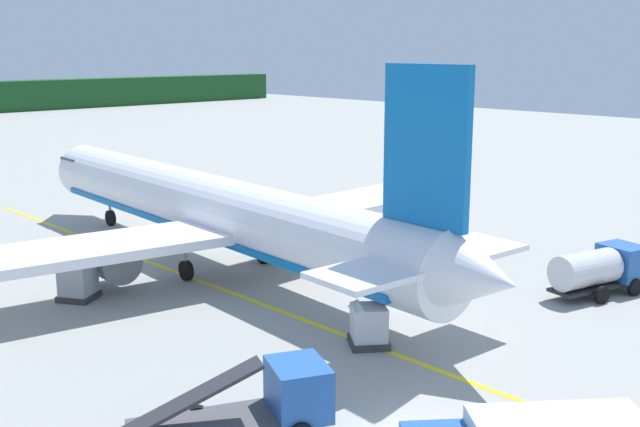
{
  "coord_description": "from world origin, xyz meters",
  "views": [
    {
      "loc": [
        -18.11,
        -14.53,
        12.49
      ],
      "look_at": [
        9.36,
        14.42,
        3.84
      ],
      "focal_mm": 42.86,
      "sensor_mm": 36.0,
      "label": 1
    }
  ],
  "objects": [
    {
      "name": "airliner_foreground",
      "position": [
        6.95,
        20.56,
        3.39
      ],
      "size": [
        34.63,
        41.73,
        11.9
      ],
      "color": "white",
      "rests_on": "ground"
    },
    {
      "name": "service_truck_fuel",
      "position": [
        -3.63,
        3.38,
        1.17
      ],
      "size": [
        6.92,
        4.63,
        2.71
      ],
      "color": "#2659A5",
      "rests_on": "ground"
    },
    {
      "name": "service_truck_baggage",
      "position": [
        18.42,
        2.99,
        1.39
      ],
      "size": [
        5.89,
        3.22,
        2.4
      ],
      "color": "#2659A5",
      "rests_on": "ground"
    },
    {
      "name": "cargo_container_near",
      "position": [
        -1.51,
        20.79,
        0.93
      ],
      "size": [
        2.34,
        2.34,
        1.97
      ],
      "color": "#333338",
      "rests_on": "ground"
    },
    {
      "name": "cargo_container_mid",
      "position": [
        4.62,
        6.43,
        0.89
      ],
      "size": [
        2.3,
        2.3,
        1.88
      ],
      "color": "#333338",
      "rests_on": "ground"
    },
    {
      "name": "crew_loader_right",
      "position": [
        16.86,
        9.73,
        0.96
      ],
      "size": [
        0.35,
        0.61,
        1.63
      ],
      "color": "#191E33",
      "rests_on": "ground"
    },
    {
      "name": "apron_guide_line",
      "position": [
        4.73,
        16.12,
        0.01
      ],
      "size": [
        0.3,
        60.0,
        0.01
      ],
      "primitive_type": "cube",
      "color": "yellow",
      "rests_on": "ground"
    }
  ]
}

